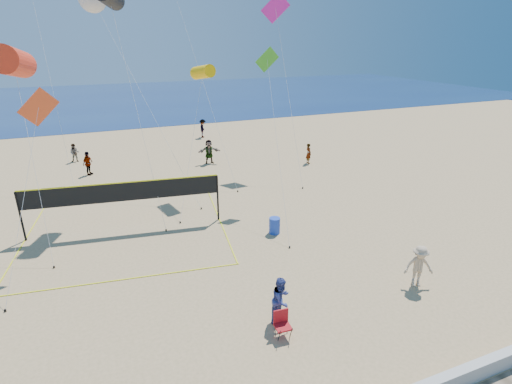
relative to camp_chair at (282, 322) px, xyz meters
name	(u,v)px	position (x,y,z in m)	size (l,w,h in m)	color
ground	(258,364)	(-1.26, -0.88, -0.55)	(120.00, 120.00, 0.00)	tan
ocean	(114,99)	(-1.26, 61.12, -0.54)	(140.00, 50.00, 0.03)	navy
bystander_a	(281,300)	(0.31, 0.72, 0.33)	(0.86, 0.67, 1.77)	navy
bystander_b	(419,266)	(6.43, 0.59, 0.35)	(1.17, 0.67, 1.81)	tan
far_person_0	(88,163)	(-5.79, 20.96, 0.34)	(1.04, 0.43, 1.78)	gray
far_person_1	(209,152)	(3.32, 20.42, 0.41)	(1.79, 0.57, 1.93)	gray
far_person_2	(309,153)	(10.74, 17.35, 0.27)	(0.60, 0.39, 1.64)	gray
far_person_3	(75,153)	(-6.76, 24.97, 0.21)	(0.74, 0.57, 1.52)	gray
far_person_4	(203,128)	(5.23, 29.39, 0.37)	(1.19, 0.69, 1.85)	gray
camp_chair	(282,322)	(0.00, 0.00, 0.00)	(0.56, 0.68, 1.09)	#AD131A
trash_barrel	(275,226)	(3.00, 7.10, -0.12)	(0.57, 0.57, 0.85)	#1C40BA
volleyball_net	(123,197)	(-4.09, 10.45, 1.31)	(11.26, 11.13, 2.68)	black
kite_0	(13,62)	(-8.06, 12.51, 7.93)	(1.68, 6.47, 9.34)	red
kite_2	(203,72)	(1.64, 14.96, 7.02)	(3.63, 5.86, 8.09)	#FFC206
kite_3	(37,116)	(-7.12, 9.02, 5.95)	(2.84, 4.39, 7.66)	#F85023
kite_4	(269,71)	(4.66, 11.81, 7.22)	(2.56, 7.12, 9.10)	green
kite_5	(276,15)	(8.24, 18.56, 10.54)	(1.99, 6.94, 12.61)	#D71DA5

